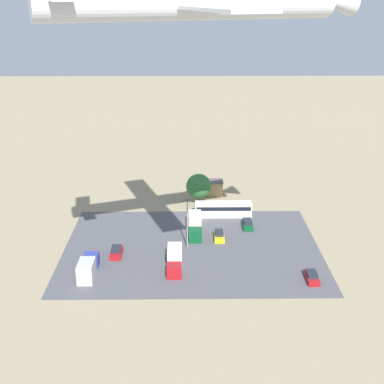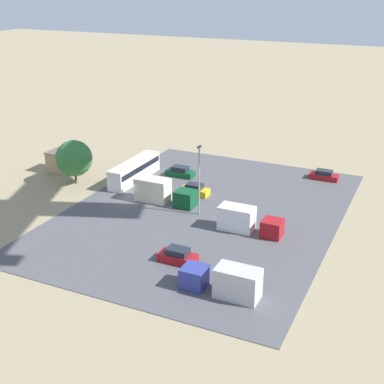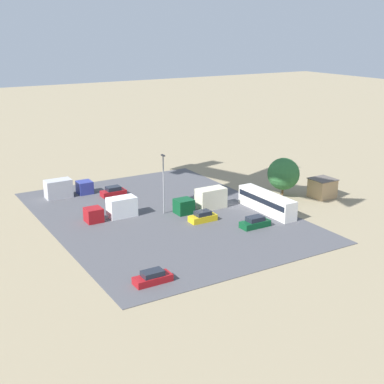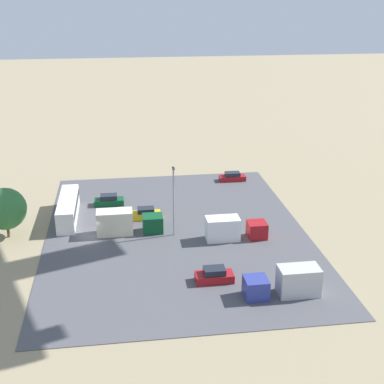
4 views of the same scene
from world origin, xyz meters
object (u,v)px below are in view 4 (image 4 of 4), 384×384
(parked_truck_0, at_px, (126,223))
(parked_car_1, at_px, (146,214))
(parked_car_0, at_px, (214,276))
(parked_truck_2, at_px, (232,229))
(parked_car_3, at_px, (109,201))
(bus, at_px, (68,208))
(parked_car_2, at_px, (232,177))
(parked_truck_1, at_px, (286,283))

(parked_truck_0, bearing_deg, parked_car_1, 146.87)
(parked_car_0, xyz_separation_m, parked_truck_2, (-10.47, 4.27, 0.70))
(parked_car_3, distance_m, parked_truck_2, 21.52)
(bus, distance_m, parked_truck_0, 10.03)
(bus, xyz_separation_m, parked_car_3, (-4.49, 5.68, -0.98))
(parked_truck_0, bearing_deg, parked_car_2, 135.23)
(parked_truck_1, bearing_deg, parked_truck_0, 42.81)
(bus, height_order, parked_truck_2, bus)
(parked_car_0, relative_size, parked_car_2, 0.96)
(parked_truck_0, xyz_separation_m, parked_truck_2, (3.71, 13.81, -0.11))
(parked_car_3, relative_size, parked_truck_0, 0.51)
(parked_truck_1, bearing_deg, parked_car_0, 61.81)
(parked_car_2, height_order, parked_truck_0, parked_truck_0)
(parked_car_0, bearing_deg, parked_car_2, 164.62)
(parked_car_0, bearing_deg, bus, -139.05)
(parked_truck_1, bearing_deg, bus, 45.75)
(parked_car_2, height_order, parked_truck_1, parked_truck_1)
(parked_car_1, distance_m, parked_car_3, 7.98)
(parked_car_3, bearing_deg, parked_car_1, 41.40)
(parked_car_0, bearing_deg, parked_car_1, -160.63)
(parked_car_1, distance_m, parked_truck_0, 5.48)
(parked_car_1, bearing_deg, parked_truck_1, 31.32)
(parked_car_2, bearing_deg, parked_car_3, -68.55)
(parked_car_1, distance_m, parked_truck_1, 26.39)
(parked_car_0, xyz_separation_m, parked_truck_0, (-14.18, -9.54, 0.81))
(parked_truck_0, distance_m, parked_truck_1, 24.53)
(parked_truck_2, bearing_deg, parked_car_1, -127.23)
(parked_car_3, bearing_deg, parked_truck_0, 12.41)
(parked_car_2, xyz_separation_m, parked_truck_2, (22.45, -4.78, 0.78))
(parked_car_0, distance_m, parked_car_1, 19.84)
(bus, relative_size, parked_car_3, 2.64)
(parked_car_1, height_order, parked_car_2, parked_car_1)
(parked_car_0, bearing_deg, parked_truck_2, 157.82)
(bus, distance_m, parked_truck_2, 23.89)
(bus, bearing_deg, parked_truck_0, -37.05)
(parked_car_2, bearing_deg, bus, -64.47)
(parked_car_3, bearing_deg, parked_truck_2, 48.57)
(parked_car_2, bearing_deg, parked_car_0, -15.38)
(parked_car_2, height_order, parked_truck_2, parked_truck_2)
(bus, bearing_deg, parked_car_0, -49.05)
(parked_car_3, xyz_separation_m, parked_truck_1, (28.52, 18.99, 0.77))
(parked_car_3, relative_size, parked_truck_2, 0.56)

